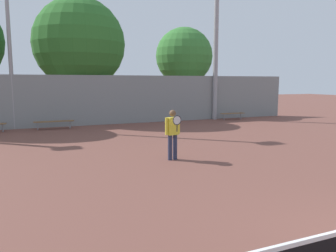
{
  "coord_description": "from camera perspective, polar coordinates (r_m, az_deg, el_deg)",
  "views": [
    {
      "loc": [
        -5.01,
        -2.33,
        2.57
      ],
      "look_at": [
        -0.35,
        8.56,
        0.96
      ],
      "focal_mm": 35.0,
      "sensor_mm": 36.0,
      "label": 1
    }
  ],
  "objects": [
    {
      "name": "bench_courtside_near",
      "position": [
        18.8,
        -19.24,
        0.71
      ],
      "size": [
        2.09,
        0.4,
        0.45
      ],
      "color": "brown",
      "rests_on": "ground_plane"
    },
    {
      "name": "tennis_player",
      "position": [
        10.73,
        0.83,
        -1.01
      ],
      "size": [
        0.54,
        0.43,
        1.66
      ],
      "rotation": [
        0.0,
        0.0,
        0.11
      ],
      "color": "#282D47",
      "rests_on": "ground_plane"
    },
    {
      "name": "bench_courtside_far",
      "position": [
        22.69,
        11.18,
        2.12
      ],
      "size": [
        1.71,
        0.4,
        0.45
      ],
      "color": "brown",
      "rests_on": "ground_plane"
    },
    {
      "name": "light_pole_far_right",
      "position": [
        22.91,
        8.39,
        16.13
      ],
      "size": [
        0.9,
        0.6,
        10.8
      ],
      "color": "#939399",
      "rests_on": "ground_plane"
    },
    {
      "name": "tree_dark_dense",
      "position": [
        25.18,
        2.81,
        11.98
      ],
      "size": [
        4.27,
        4.27,
        6.6
      ],
      "color": "brown",
      "rests_on": "ground_plane"
    },
    {
      "name": "back_fence",
      "position": [
        20.18,
        -8.79,
        4.54
      ],
      "size": [
        24.81,
        0.06,
        2.95
      ],
      "color": "gray",
      "rests_on": "ground_plane"
    },
    {
      "name": "tree_green_broad",
      "position": [
        22.26,
        -15.19,
        13.65
      ],
      "size": [
        5.79,
        5.79,
        7.87
      ],
      "color": "brown",
      "rests_on": "ground_plane"
    }
  ]
}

